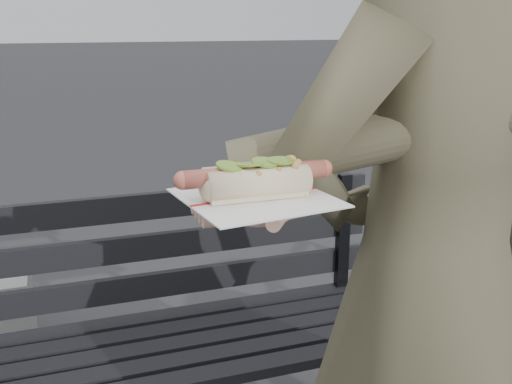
# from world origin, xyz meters

# --- Properties ---
(park_bench) EXTENTS (1.50, 0.44, 0.88)m
(park_bench) POSITION_xyz_m (0.07, 0.82, 0.52)
(park_bench) COLOR black
(park_bench) RESTS_ON ground
(person) EXTENTS (0.70, 0.51, 1.79)m
(person) POSITION_xyz_m (0.48, 0.09, 0.89)
(person) COLOR #4E4E34
(person) RESTS_ON ground
(held_hotdog) EXTENTS (0.62, 0.32, 0.20)m
(held_hotdog) POSITION_xyz_m (0.29, 0.04, 1.18)
(held_hotdog) COLOR #4E4E34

